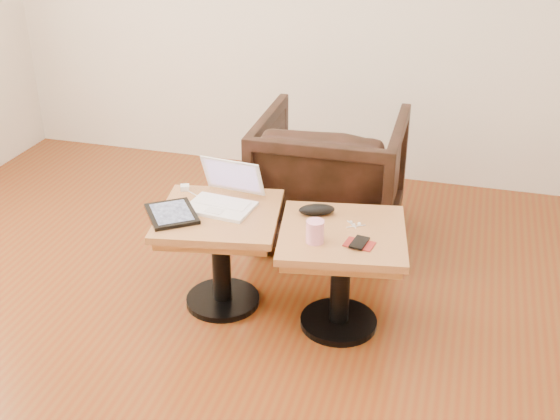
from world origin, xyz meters
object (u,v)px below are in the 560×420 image
(laptop, at_px, (224,197))
(side_table_right, at_px, (342,256))
(armchair, at_px, (330,177))
(striped_cup, at_px, (315,232))
(side_table_left, at_px, (220,236))

(laptop, bearing_deg, side_table_right, -3.65)
(side_table_right, relative_size, laptop, 1.92)
(laptop, bearing_deg, armchair, 71.26)
(striped_cup, distance_m, armchair, 0.97)
(side_table_right, bearing_deg, laptop, 160.23)
(armchair, bearing_deg, laptop, 63.69)
(striped_cup, bearing_deg, laptop, 154.79)
(side_table_left, height_order, striped_cup, striped_cup)
(side_table_left, bearing_deg, side_table_right, -12.08)
(side_table_left, bearing_deg, armchair, 57.32)
(side_table_left, bearing_deg, striped_cup, -26.85)
(side_table_left, height_order, armchair, armchair)
(laptop, bearing_deg, side_table_left, -82.49)
(side_table_left, xyz_separation_m, armchair, (0.34, 0.80, -0.01))
(side_table_left, distance_m, armchair, 0.87)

